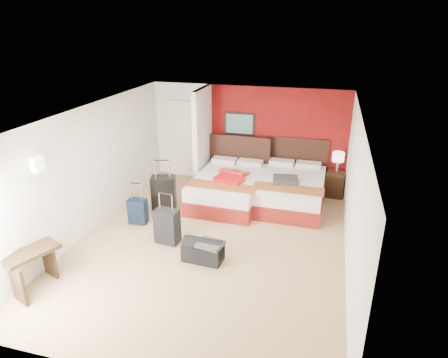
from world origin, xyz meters
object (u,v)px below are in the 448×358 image
(suitcase_charcoal, at_px, (167,227))
(table_lamp, at_px, (338,162))
(suitcase_black, at_px, (164,194))
(suitcase_navy, at_px, (138,212))
(duffel_bag, at_px, (203,251))
(desk, at_px, (34,270))
(nightstand, at_px, (335,184))
(red_suitcase_open, at_px, (232,176))
(bed_right, at_px, (290,191))
(bed_left, at_px, (229,189))

(suitcase_charcoal, bearing_deg, table_lamp, 52.54)
(suitcase_black, bearing_deg, table_lamp, 10.62)
(suitcase_navy, bearing_deg, duffel_bag, -32.30)
(suitcase_charcoal, distance_m, duffel_bag, 0.94)
(suitcase_black, bearing_deg, desk, -121.53)
(nightstand, height_order, table_lamp, table_lamp)
(table_lamp, bearing_deg, duffel_bag, -122.50)
(suitcase_black, xyz_separation_m, duffel_bag, (1.45, -1.66, -0.21))
(suitcase_charcoal, xyz_separation_m, desk, (-1.48, -1.84, 0.01))
(nightstand, relative_size, suitcase_black, 0.79)
(table_lamp, height_order, suitcase_charcoal, table_lamp)
(desk, bearing_deg, suitcase_navy, 98.34)
(desk, bearing_deg, table_lamp, 69.43)
(duffel_bag, height_order, desk, desk)
(suitcase_charcoal, bearing_deg, red_suitcase_open, 76.57)
(bed_right, distance_m, red_suitcase_open, 1.41)
(suitcase_charcoal, relative_size, duffel_bag, 0.94)
(desk, bearing_deg, bed_left, 83.62)
(suitcase_charcoal, xyz_separation_m, duffel_bag, (0.84, -0.39, -0.15))
(bed_right, relative_size, duffel_bag, 3.03)
(red_suitcase_open, xyz_separation_m, suitcase_charcoal, (-0.76, -2.01, -0.36))
(red_suitcase_open, height_order, desk, red_suitcase_open)
(bed_left, distance_m, suitcase_navy, 2.20)
(suitcase_navy, distance_m, desk, 2.47)
(bed_right, xyz_separation_m, red_suitcase_open, (-1.31, -0.34, 0.38))
(duffel_bag, bearing_deg, bed_right, 69.28)
(suitcase_black, bearing_deg, duffel_bag, -64.74)
(nightstand, distance_m, desk, 6.72)
(suitcase_black, relative_size, suitcase_navy, 1.50)
(red_suitcase_open, bearing_deg, duffel_bag, -74.75)
(bed_right, xyz_separation_m, suitcase_navy, (-2.97, -1.80, -0.06))
(red_suitcase_open, xyz_separation_m, duffel_bag, (0.08, -2.40, -0.52))
(bed_left, xyz_separation_m, suitcase_charcoal, (-0.66, -2.11, 0.01))
(bed_right, relative_size, table_lamp, 4.32)
(bed_left, bearing_deg, suitcase_navy, -133.13)
(desk, bearing_deg, duffel_bag, 53.98)
(suitcase_black, xyz_separation_m, desk, (-0.87, -3.11, -0.05))
(nightstand, bearing_deg, bed_right, -135.94)
(bed_left, relative_size, nightstand, 3.47)
(nightstand, bearing_deg, suitcase_black, -146.45)
(bed_left, relative_size, bed_right, 1.01)
(bed_left, xyz_separation_m, table_lamp, (2.41, 1.00, 0.54))
(bed_left, relative_size, suitcase_navy, 4.09)
(bed_right, bearing_deg, duffel_bag, -113.08)
(nightstand, bearing_deg, suitcase_navy, -140.23)
(table_lamp, distance_m, suitcase_charcoal, 4.40)
(suitcase_navy, distance_m, duffel_bag, 1.98)
(bed_right, height_order, red_suitcase_open, red_suitcase_open)
(bed_left, bearing_deg, red_suitcase_open, -43.17)
(bed_right, distance_m, nightstand, 1.25)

